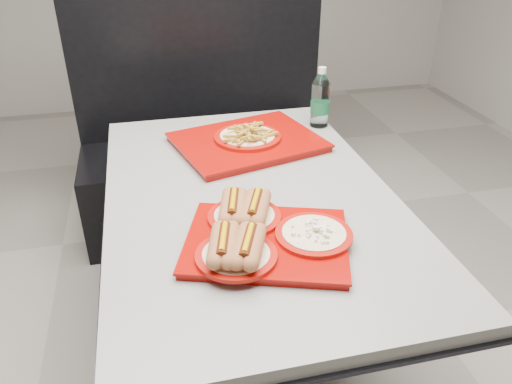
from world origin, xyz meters
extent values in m
plane|color=gray|center=(0.00, 0.00, 0.00)|extent=(6.00, 6.00, 0.00)
cylinder|color=black|center=(0.00, 0.00, 0.03)|extent=(0.52, 0.52, 0.05)
cylinder|color=black|center=(0.00, 0.00, 0.38)|extent=(0.11, 0.11, 0.66)
cube|color=black|center=(0.00, 0.00, 0.70)|extent=(0.92, 1.42, 0.01)
cube|color=gray|center=(0.00, 0.00, 0.73)|extent=(0.90, 1.40, 0.04)
cube|color=black|center=(0.00, 1.02, 0.23)|extent=(1.30, 0.55, 0.45)
cube|color=black|center=(0.00, 1.26, 0.80)|extent=(1.30, 0.10, 1.10)
cube|color=#8F0803|center=(-0.02, -0.29, 0.76)|extent=(0.50, 0.44, 0.02)
cube|color=#8F0803|center=(-0.02, -0.29, 0.77)|extent=(0.51, 0.46, 0.01)
cylinder|color=#9B0C05|center=(-0.11, -0.35, 0.78)|extent=(0.21, 0.21, 0.01)
cylinder|color=white|center=(-0.11, -0.35, 0.79)|extent=(0.17, 0.17, 0.00)
cylinder|color=#9B0C05|center=(-0.06, -0.18, 0.78)|extent=(0.21, 0.21, 0.01)
cylinder|color=white|center=(-0.06, -0.18, 0.79)|extent=(0.17, 0.17, 0.00)
cylinder|color=#9B0C05|center=(0.11, -0.31, 0.78)|extent=(0.21, 0.21, 0.01)
cylinder|color=white|center=(0.11, -0.31, 0.79)|extent=(0.17, 0.17, 0.00)
cube|color=#8F0803|center=(0.07, 0.35, 0.76)|extent=(0.59, 0.51, 0.02)
cube|color=#8F0803|center=(0.07, 0.35, 0.77)|extent=(0.61, 0.52, 0.01)
cylinder|color=#9B0C05|center=(0.07, 0.35, 0.79)|extent=(0.25, 0.25, 0.01)
cylinder|color=white|center=(0.07, 0.35, 0.79)|extent=(0.21, 0.21, 0.01)
cylinder|color=silver|center=(0.40, 0.48, 0.84)|extent=(0.07, 0.07, 0.18)
cylinder|color=#175E36|center=(0.40, 0.48, 0.83)|extent=(0.08, 0.08, 0.05)
cone|color=silver|center=(0.40, 0.48, 0.95)|extent=(0.07, 0.07, 0.04)
cylinder|color=silver|center=(0.40, 0.48, 0.98)|extent=(0.03, 0.03, 0.02)
camera|label=1|loc=(-0.30, -1.35, 1.55)|focal=35.00mm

